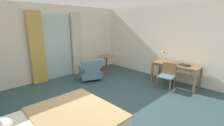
% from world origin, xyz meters
% --- Properties ---
extents(ground, '(6.51, 6.61, 0.10)m').
position_xyz_m(ground, '(0.00, 0.00, -0.05)').
color(ground, '#334C51').
extents(wall_back, '(6.11, 0.12, 2.79)m').
position_xyz_m(wall_back, '(0.00, 3.05, 1.39)').
color(wall_back, white).
rests_on(wall_back, ground).
extents(wall_right, '(0.12, 6.21, 2.79)m').
position_xyz_m(wall_right, '(3.00, 0.00, 1.39)').
color(wall_right, white).
rests_on(wall_right, ground).
extents(balcony_glass_door, '(1.15, 0.02, 2.45)m').
position_xyz_m(balcony_glass_door, '(-0.00, 2.97, 1.23)').
color(balcony_glass_door, silver).
rests_on(balcony_glass_door, ground).
extents(curtain_panel_left, '(0.49, 0.10, 2.52)m').
position_xyz_m(curtain_panel_left, '(-0.80, 2.87, 1.26)').
color(curtain_panel_left, tan).
rests_on(curtain_panel_left, ground).
extents(curtain_panel_right, '(0.40, 0.10, 2.52)m').
position_xyz_m(curtain_panel_right, '(0.79, 2.87, 1.26)').
color(curtain_panel_right, beige).
rests_on(curtain_panel_right, ground).
extents(writing_desk, '(0.65, 1.55, 0.75)m').
position_xyz_m(writing_desk, '(2.54, -0.62, 0.66)').
color(writing_desk, olive).
rests_on(writing_desk, ground).
extents(desk_chair, '(0.52, 0.53, 0.84)m').
position_xyz_m(desk_chair, '(2.07, -0.57, 0.47)').
color(desk_chair, slate).
rests_on(desk_chair, ground).
extents(desk_lamp, '(0.19, 0.29, 0.45)m').
position_xyz_m(desk_lamp, '(2.61, -0.10, 1.08)').
color(desk_lamp, tan).
rests_on(desk_lamp, writing_desk).
extents(closed_book, '(0.31, 0.38, 0.04)m').
position_xyz_m(closed_book, '(2.55, -0.90, 0.77)').
color(closed_book, '#232328').
rests_on(closed_book, writing_desk).
extents(armchair_by_window, '(0.96, 0.92, 0.81)m').
position_xyz_m(armchair_by_window, '(0.67, 1.79, 0.33)').
color(armchair_by_window, slate).
rests_on(armchair_by_window, ground).
extents(round_cafe_table, '(0.68, 0.68, 0.74)m').
position_xyz_m(round_cafe_table, '(1.77, 2.11, 0.55)').
color(round_cafe_table, olive).
rests_on(round_cafe_table, ground).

